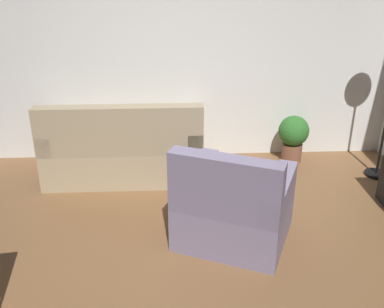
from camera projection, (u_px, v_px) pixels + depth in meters
name	position (u px, v px, depth m)	size (l,w,h in m)	color
ground_plane	(183.00, 264.00, 3.67)	(5.20, 4.40, 0.02)	brown
wall_rear	(176.00, 45.00, 5.11)	(5.20, 0.10, 2.70)	white
couch	(124.00, 151.00, 4.96)	(1.71, 0.84, 0.92)	tan
potted_plant	(293.00, 135.00, 5.32)	(0.36, 0.36, 0.57)	brown
armchair	(233.00, 208.00, 3.84)	(1.16, 1.13, 0.92)	gray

